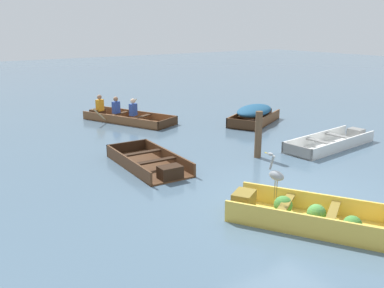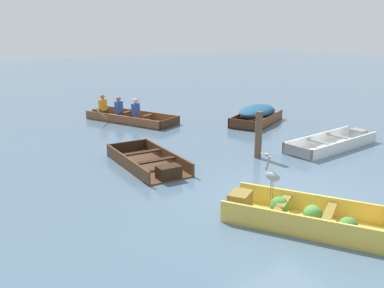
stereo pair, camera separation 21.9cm
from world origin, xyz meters
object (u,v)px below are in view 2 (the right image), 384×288
Objects in this scene: dinghy_yellow_foreground at (300,215)px; skiff_dark_varnish_near_moored at (150,163)px; skiff_wooden_brown_outer_moored at (257,113)px; rowboat_wooden_brown_with_crew at (127,116)px; heron_on_dinghy at (272,175)px; mooring_post at (258,135)px; skiff_white_mid_moored at (334,143)px.

dinghy_yellow_foreground is 1.08× the size of skiff_dark_varnish_near_moored.
rowboat_wooden_brown_with_crew reaches higher than skiff_wooden_brown_outer_moored.
skiff_dark_varnish_near_moored is at bearing 99.88° from dinghy_yellow_foreground.
skiff_wooden_brown_outer_moored is 4.84m from rowboat_wooden_brown_with_crew.
heron_on_dinghy is 0.66× the size of mooring_post.
dinghy_yellow_foreground is 2.33× the size of mooring_post.
skiff_wooden_brown_outer_moored is (0.23, 3.63, 0.27)m from skiff_white_mid_moored.
heron_on_dinghy is (0.44, -3.86, 0.76)m from skiff_dark_varnish_near_moored.
mooring_post reaches higher than dinghy_yellow_foreground.
skiff_dark_varnish_near_moored is 1.00× the size of skiff_wooden_brown_outer_moored.
dinghy_yellow_foreground reaches higher than skiff_dark_varnish_near_moored.
heron_on_dinghy is (-1.43, -9.18, 0.69)m from rowboat_wooden_brown_with_crew.
mooring_post reaches higher than skiff_dark_varnish_near_moored.
skiff_wooden_brown_outer_moored is 3.25× the size of heron_on_dinghy.
skiff_wooden_brown_outer_moored is at bearing 86.38° from skiff_white_mid_moored.
skiff_wooden_brown_outer_moored is at bearing 48.44° from mooring_post.
skiff_white_mid_moored is 5.64m from heron_on_dinghy.
skiff_dark_varnish_near_moored is 6.10m from skiff_wooden_brown_outer_moored.
skiff_dark_varnish_near_moored is 0.73× the size of rowboat_wooden_brown_with_crew.
heron_on_dinghy is (-4.98, -2.53, 0.76)m from skiff_white_mid_moored.
rowboat_wooden_brown_with_crew is at bearing 118.07° from skiff_white_mid_moored.
rowboat_wooden_brown_with_crew is (-3.55, 6.65, 0.07)m from skiff_white_mid_moored.
rowboat_wooden_brown_with_crew is 2.94× the size of mooring_post.
rowboat_wooden_brown_with_crew is at bearing 83.33° from dinghy_yellow_foreground.
heron_on_dinghy reaches higher than skiff_wooden_brown_outer_moored.
dinghy_yellow_foreground is 0.89× the size of skiff_white_mid_moored.
skiff_white_mid_moored is 1.21× the size of skiff_wooden_brown_outer_moored.
heron_on_dinghy reaches higher than dinghy_yellow_foreground.
skiff_white_mid_moored is (5.42, -1.33, -0.00)m from skiff_dark_varnish_near_moored.
heron_on_dinghy reaches higher than rowboat_wooden_brown_with_crew.
mooring_post is (-2.82, -3.18, 0.26)m from skiff_wooden_brown_outer_moored.
mooring_post is (2.38, 2.98, -0.24)m from heron_on_dinghy.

